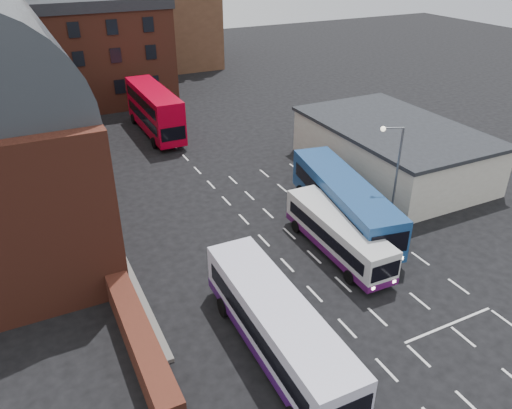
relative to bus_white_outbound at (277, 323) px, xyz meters
name	(u,v)px	position (x,y,z in m)	size (l,w,h in m)	color
ground	(338,319)	(4.17, 0.64, -1.87)	(180.00, 180.00, 0.00)	black
forecourt_wall	(141,343)	(-6.03, 2.64, -0.97)	(1.20, 10.00, 1.80)	#602B1E
cream_building	(391,148)	(19.17, 14.64, 0.28)	(10.40, 16.40, 4.25)	beige
brick_terrace	(73,59)	(-1.83, 46.64, 3.63)	(22.00, 10.00, 11.00)	brown
castle_keep	(132,24)	(10.17, 66.64, 4.13)	(22.00, 22.00, 12.00)	brown
bus_white_outbound	(277,323)	(0.00, 0.00, 0.00)	(3.07, 11.65, 3.17)	silver
bus_white_inbound	(338,233)	(7.71, 6.02, -0.33)	(2.56, 9.61, 2.61)	silver
bus_blue	(343,199)	(10.17, 8.95, 0.14)	(4.95, 12.81, 3.41)	navy
bus_red_double	(154,110)	(3.63, 32.82, 0.64)	(3.01, 11.83, 4.73)	#B7001C
street_lamp	(394,170)	(12.53, 6.97, 2.73)	(1.45, 0.76, 7.63)	slate
pedestrian_beige	(296,387)	(-0.59, -2.90, -1.06)	(0.79, 0.61, 1.62)	tan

